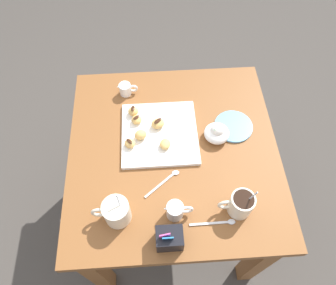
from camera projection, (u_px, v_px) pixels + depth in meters
ground_plane at (172, 211)px, 1.91m from camera, size 8.00×8.00×0.00m
dining_table at (173, 166)px, 1.40m from camera, size 0.84×0.87×0.74m
pastry_plate_square at (160, 133)px, 1.30m from camera, size 0.31×0.31×0.02m
coffee_mug_cream_left at (240, 204)px, 1.10m from camera, size 0.13×0.08×0.15m
coffee_mug_cream_right at (116, 212)px, 1.08m from camera, size 0.14×0.09×0.15m
cream_pitcher_white at (176, 210)px, 1.10m from camera, size 0.10×0.06×0.07m
sugar_caddy at (169, 238)px, 1.05m from camera, size 0.09×0.07×0.11m
ice_cream_bowl at (217, 133)px, 1.28m from camera, size 0.10×0.10×0.08m
chocolate_sauce_pitcher at (125, 89)px, 1.40m from camera, size 0.09×0.05×0.06m
saucer_sky_left at (233, 126)px, 1.32m from camera, size 0.16×0.16×0.01m
loose_spoon_near_saucer at (218, 223)px, 1.11m from camera, size 0.16×0.02×0.01m
loose_spoon_by_plate at (165, 180)px, 1.20m from camera, size 0.13×0.11×0.01m
beignet_0 at (165, 144)px, 1.25m from camera, size 0.05×0.06×0.03m
beignet_1 at (158, 124)px, 1.30m from camera, size 0.07×0.06×0.04m
chocolate_drizzle_1 at (158, 121)px, 1.28m from camera, size 0.04×0.04×0.00m
beignet_2 at (133, 111)px, 1.33m from camera, size 0.05×0.06×0.03m
chocolate_drizzle_2 at (133, 109)px, 1.32m from camera, size 0.02×0.03×0.00m
beignet_3 at (141, 135)px, 1.27m from camera, size 0.06×0.06×0.04m
beignet_4 at (130, 143)px, 1.25m from camera, size 0.06×0.06×0.03m
chocolate_drizzle_4 at (129, 141)px, 1.24m from camera, size 0.03×0.03×0.00m
beignet_5 at (137, 120)px, 1.31m from camera, size 0.06×0.06×0.03m
chocolate_drizzle_5 at (136, 117)px, 1.30m from camera, size 0.03×0.03×0.00m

